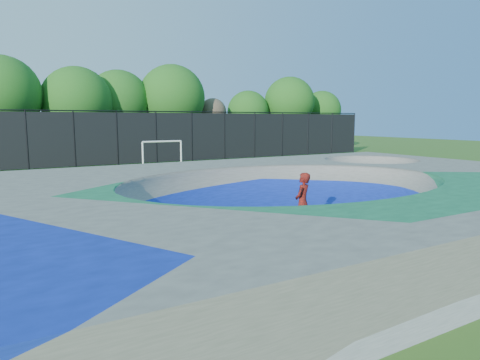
% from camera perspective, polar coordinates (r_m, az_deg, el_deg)
% --- Properties ---
extents(ground, '(120.00, 120.00, 0.00)m').
position_cam_1_polar(ground, '(14.03, 6.44, -5.92)').
color(ground, '#315818').
rests_on(ground, ground).
extents(skate_deck, '(22.00, 14.00, 1.50)m').
position_cam_1_polar(skate_deck, '(13.87, 6.49, -2.92)').
color(skate_deck, gray).
rests_on(skate_deck, ground).
extents(skater, '(0.79, 0.70, 1.81)m').
position_cam_1_polar(skater, '(13.00, 8.34, -2.99)').
color(skater, red).
rests_on(skater, ground).
extents(skateboard, '(0.77, 0.61, 0.05)m').
position_cam_1_polar(skateboard, '(13.20, 8.26, -6.74)').
color(skateboard, black).
rests_on(skateboard, ground).
extents(soccer_goal, '(2.93, 0.12, 1.93)m').
position_cam_1_polar(soccer_goal, '(30.37, -10.32, 4.07)').
color(soccer_goal, white).
rests_on(soccer_goal, ground).
extents(fence, '(48.09, 0.09, 4.04)m').
position_cam_1_polar(fence, '(32.93, -16.05, 5.52)').
color(fence, black).
rests_on(fence, ground).
extents(treeline, '(52.48, 7.35, 8.34)m').
position_cam_1_polar(treeline, '(37.62, -20.81, 9.93)').
color(treeline, '#412A20').
rests_on(treeline, ground).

